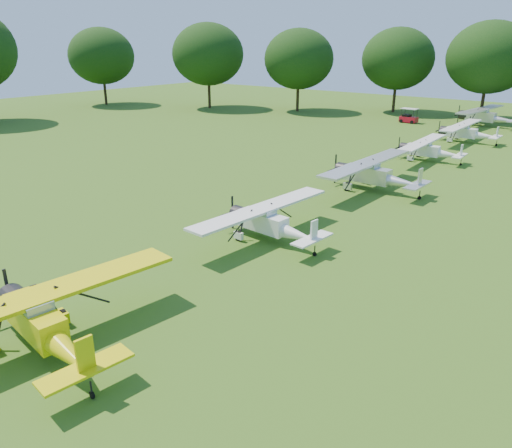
# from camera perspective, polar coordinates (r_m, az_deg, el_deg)

# --- Properties ---
(ground) EXTENTS (160.00, 160.00, 0.00)m
(ground) POSITION_cam_1_polar(r_m,az_deg,el_deg) (25.90, -5.28, -3.31)
(ground) COLOR #2F4B12
(ground) RESTS_ON ground
(tree_belt) EXTENTS (137.36, 130.27, 14.52)m
(tree_belt) POSITION_cam_1_polar(r_m,az_deg,el_deg) (21.68, 1.45, 14.19)
(tree_belt) COLOR black
(tree_belt) RESTS_ON ground
(aircraft_2) EXTENTS (6.92, 10.99, 2.16)m
(aircraft_2) POSITION_cam_1_polar(r_m,az_deg,el_deg) (18.97, -23.35, -10.12)
(aircraft_2) COLOR #DBD309
(aircraft_2) RESTS_ON ground
(aircraft_3) EXTENTS (6.23, 9.94, 1.95)m
(aircraft_3) POSITION_cam_1_polar(r_m,az_deg,el_deg) (26.96, 1.54, 0.35)
(aircraft_3) COLOR white
(aircraft_3) RESTS_ON ground
(aircraft_4) EXTENTS (7.08, 11.26, 2.22)m
(aircraft_4) POSITION_cam_1_polar(r_m,az_deg,el_deg) (37.17, 13.37, 5.68)
(aircraft_4) COLOR silver
(aircraft_4) RESTS_ON ground
(aircraft_5) EXTENTS (6.00, 9.55, 1.88)m
(aircraft_5) POSITION_cam_1_polar(r_m,az_deg,el_deg) (48.00, 19.09, 8.11)
(aircraft_5) COLOR white
(aircraft_5) RESTS_ON ground
(aircraft_6) EXTENTS (6.39, 10.14, 2.01)m
(aircraft_6) POSITION_cam_1_polar(r_m,az_deg,el_deg) (58.51, 22.91, 9.72)
(aircraft_6) COLOR white
(aircraft_6) RESTS_ON ground
(aircraft_7) EXTENTS (7.51, 11.95, 2.35)m
(aircraft_7) POSITION_cam_1_polar(r_m,az_deg,el_deg) (70.61, 24.74, 11.20)
(aircraft_7) COLOR silver
(aircraft_7) RESTS_ON ground
(golf_cart) EXTENTS (2.28, 1.49, 1.87)m
(golf_cart) POSITION_cam_1_polar(r_m,az_deg,el_deg) (70.41, 17.02, 11.51)
(golf_cart) COLOR red
(golf_cart) RESTS_ON ground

